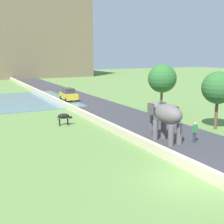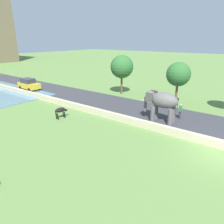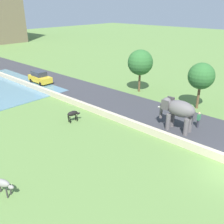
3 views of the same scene
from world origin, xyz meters
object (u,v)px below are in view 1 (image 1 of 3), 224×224
at_px(elephant, 166,116).
at_px(car_yellow, 68,94).
at_px(cow_black, 64,117).
at_px(person_beside_elephant, 195,132).

bearing_deg(elephant, car_yellow, 89.97).
relative_size(elephant, car_yellow, 0.87).
bearing_deg(car_yellow, cow_black, -110.56).
relative_size(person_beside_elephant, car_yellow, 0.40).
relative_size(person_beside_elephant, cow_black, 1.15).
height_order(elephant, person_beside_elephant, elephant).
bearing_deg(person_beside_elephant, cow_black, 125.42).
height_order(elephant, cow_black, elephant).
height_order(person_beside_elephant, car_yellow, car_yellow).
bearing_deg(car_yellow, person_beside_elephant, -85.76).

